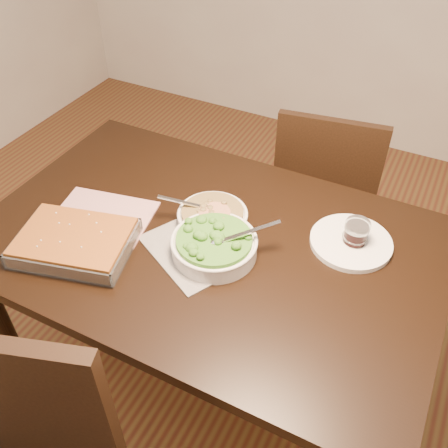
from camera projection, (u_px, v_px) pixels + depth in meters
name	position (u px, v px, depth m)	size (l,w,h in m)	color
ground	(211.00, 374.00, 2.02)	(4.00, 4.00, 0.00)	#4C2215
table	(208.00, 261.00, 1.58)	(1.40, 0.90, 0.75)	black
magazine_a	(103.00, 216.00, 1.59)	(0.31, 0.23, 0.01)	#9E2D42
magazine_b	(192.00, 251.00, 1.48)	(0.29, 0.21, 0.01)	#222229
coaster	(353.00, 244.00, 1.50)	(0.12, 0.12, 0.00)	white
stew_bowl	(213.00, 217.00, 1.55)	(0.23, 0.22, 0.08)	silver
broccoli_bowl	(214.00, 245.00, 1.45)	(0.26, 0.25, 0.10)	silver
baking_dish	(75.00, 242.00, 1.47)	(0.38, 0.32, 0.06)	silver
wine_tumbler	(356.00, 233.00, 1.47)	(0.07, 0.07, 0.08)	black
dinner_plate	(351.00, 242.00, 1.50)	(0.24, 0.24, 0.02)	white
chair_far	(325.00, 188.00, 2.13)	(0.47, 0.47, 0.88)	black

